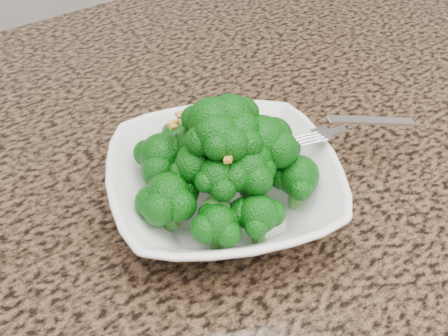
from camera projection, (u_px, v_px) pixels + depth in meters
granite_counter at (186, 254)px, 0.52m from camera, size 1.64×1.04×0.03m
bowl at (224, 187)px, 0.53m from camera, size 0.29×0.29×0.05m
broccoli_pile at (224, 131)px, 0.49m from camera, size 0.19×0.19×0.08m
garlic_topping at (224, 90)px, 0.46m from camera, size 0.11×0.11×0.01m
fork at (339, 130)px, 0.55m from camera, size 0.16×0.09×0.01m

